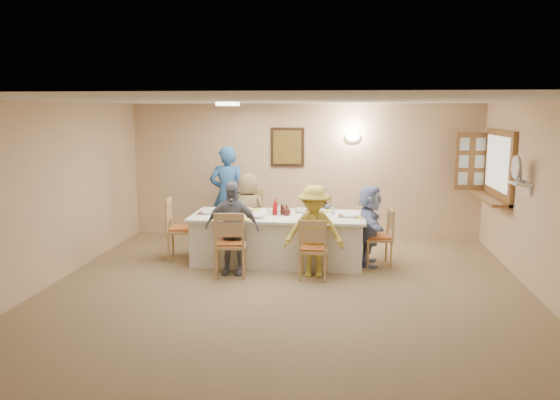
# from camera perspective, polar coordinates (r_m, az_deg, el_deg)

# --- Properties ---
(ground) EXTENTS (7.00, 7.00, 0.00)m
(ground) POSITION_cam_1_polar(r_m,az_deg,el_deg) (7.07, 0.32, -10.33)
(ground) COLOR #7D684B
(room_walls) EXTENTS (7.00, 7.00, 7.00)m
(room_walls) POSITION_cam_1_polar(r_m,az_deg,el_deg) (6.71, 0.33, 1.92)
(room_walls) COLOR tan
(room_walls) RESTS_ON ground
(wall_picture) EXTENTS (0.62, 0.05, 0.72)m
(wall_picture) POSITION_cam_1_polar(r_m,az_deg,el_deg) (10.15, 0.77, 5.54)
(wall_picture) COLOR #3A2014
(wall_picture) RESTS_ON room_walls
(wall_sconce) EXTENTS (0.26, 0.09, 0.18)m
(wall_sconce) POSITION_cam_1_polar(r_m,az_deg,el_deg) (10.07, 7.62, 6.57)
(wall_sconce) COLOR white
(wall_sconce) RESTS_ON room_walls
(ceiling_light) EXTENTS (0.36, 0.36, 0.05)m
(ceiling_light) POSITION_cam_1_polar(r_m,az_deg,el_deg) (8.29, -5.50, 9.94)
(ceiling_light) COLOR white
(ceiling_light) RESTS_ON room_walls
(serving_hatch) EXTENTS (0.06, 1.50, 1.15)m
(serving_hatch) POSITION_cam_1_polar(r_m,az_deg,el_deg) (9.39, 21.92, 3.32)
(serving_hatch) COLOR brown
(serving_hatch) RESTS_ON room_walls
(hatch_sill) EXTENTS (0.30, 1.50, 0.05)m
(hatch_sill) POSITION_cam_1_polar(r_m,az_deg,el_deg) (9.43, 21.02, 0.17)
(hatch_sill) COLOR brown
(hatch_sill) RESTS_ON room_walls
(shutter_door) EXTENTS (0.55, 0.04, 1.00)m
(shutter_door) POSITION_cam_1_polar(r_m,az_deg,el_deg) (10.07, 19.37, 3.83)
(shutter_door) COLOR brown
(shutter_door) RESTS_ON room_walls
(fan_shelf) EXTENTS (0.22, 0.36, 0.03)m
(fan_shelf) POSITION_cam_1_polar(r_m,az_deg,el_deg) (8.10, 23.82, 1.59)
(fan_shelf) COLOR white
(fan_shelf) RESTS_ON room_walls
(desk_fan) EXTENTS (0.30, 0.30, 0.28)m
(desk_fan) POSITION_cam_1_polar(r_m,az_deg,el_deg) (8.07, 23.69, 2.66)
(desk_fan) COLOR #A5A5A8
(desk_fan) RESTS_ON fan_shelf
(dining_table) EXTENTS (2.70, 1.14, 0.76)m
(dining_table) POSITION_cam_1_polar(r_m,az_deg,el_deg) (8.63, -0.19, -4.04)
(dining_table) COLOR white
(dining_table) RESTS_ON ground
(chair_back_left) EXTENTS (0.52, 0.52, 1.01)m
(chair_back_left) POSITION_cam_1_polar(r_m,az_deg,el_deg) (9.46, -3.24, -2.07)
(chair_back_left) COLOR tan
(chair_back_left) RESTS_ON ground
(chair_back_right) EXTENTS (0.47, 0.47, 0.89)m
(chair_back_right) POSITION_cam_1_polar(r_m,az_deg,el_deg) (9.35, 4.04, -2.61)
(chair_back_right) COLOR tan
(chair_back_right) RESTS_ON ground
(chair_front_left) EXTENTS (0.52, 0.52, 0.97)m
(chair_front_left) POSITION_cam_1_polar(r_m,az_deg,el_deg) (7.93, -5.20, -4.50)
(chair_front_left) COLOR tan
(chair_front_left) RESTS_ON ground
(chair_front_right) EXTENTS (0.44, 0.44, 0.89)m
(chair_front_right) POSITION_cam_1_polar(r_m,az_deg,el_deg) (7.79, 3.51, -5.04)
(chair_front_right) COLOR tan
(chair_front_right) RESTS_ON ground
(chair_left_end) EXTENTS (0.54, 0.54, 1.01)m
(chair_left_end) POSITION_cam_1_polar(r_m,az_deg,el_deg) (8.91, -10.15, -2.94)
(chair_left_end) COLOR tan
(chair_left_end) RESTS_ON ground
(chair_right_end) EXTENTS (0.48, 0.48, 0.90)m
(chair_right_end) POSITION_cam_1_polar(r_m,az_deg,el_deg) (8.57, 10.17, -3.81)
(chair_right_end) COLOR tan
(chair_right_end) RESTS_ON ground
(diner_back_left) EXTENTS (0.80, 0.65, 1.33)m
(diner_back_left) POSITION_cam_1_polar(r_m,az_deg,el_deg) (9.31, -3.37, -1.25)
(diner_back_left) COLOR olive
(diner_back_left) RESTS_ON ground
(diner_back_right) EXTENTS (0.63, 0.53, 1.13)m
(diner_back_right) POSITION_cam_1_polar(r_m,az_deg,el_deg) (9.20, 4.02, -2.02)
(diner_back_right) COLOR #9DADBC
(diner_back_right) RESTS_ON ground
(diner_front_left) EXTENTS (0.81, 0.35, 1.37)m
(diner_front_left) POSITION_cam_1_polar(r_m,az_deg,el_deg) (8.00, -5.05, -2.92)
(diner_front_left) COLOR gray
(diner_front_left) RESTS_ON ground
(diner_front_right) EXTENTS (0.88, 0.53, 1.33)m
(diner_front_right) POSITION_cam_1_polar(r_m,az_deg,el_deg) (7.85, 3.58, -3.28)
(diner_front_right) COLOR gold
(diner_front_right) RESTS_ON ground
(diner_right_end) EXTENTS (1.17, 0.38, 1.25)m
(diner_right_end) POSITION_cam_1_polar(r_m,az_deg,el_deg) (8.53, 9.33, -2.63)
(diner_right_end) COLOR #8B9FD1
(diner_right_end) RESTS_ON ground
(caregiver) EXTENTS (0.77, 0.61, 1.76)m
(caregiver) POSITION_cam_1_polar(r_m,az_deg,el_deg) (9.82, -5.50, 0.54)
(caregiver) COLOR #2A5A9C
(caregiver) RESTS_ON ground
(placemat_fl) EXTENTS (0.38, 0.28, 0.01)m
(placemat_fl) POSITION_cam_1_polar(r_m,az_deg,el_deg) (8.23, -4.69, -2.00)
(placemat_fl) COLOR #472B19
(placemat_fl) RESTS_ON dining_table
(plate_fl) EXTENTS (0.23, 0.23, 0.01)m
(plate_fl) POSITION_cam_1_polar(r_m,az_deg,el_deg) (8.23, -4.69, -1.93)
(plate_fl) COLOR white
(plate_fl) RESTS_ON dining_table
(napkin_fl) EXTENTS (0.15, 0.15, 0.01)m
(napkin_fl) POSITION_cam_1_polar(r_m,az_deg,el_deg) (8.15, -3.52, -2.05)
(napkin_fl) COLOR yellow
(napkin_fl) RESTS_ON dining_table
(placemat_fr) EXTENTS (0.37, 0.27, 0.01)m
(placemat_fr) POSITION_cam_1_polar(r_m,az_deg,el_deg) (8.09, 3.68, -2.20)
(placemat_fr) COLOR #472B19
(placemat_fr) RESTS_ON dining_table
(plate_fr) EXTENTS (0.25, 0.25, 0.02)m
(plate_fr) POSITION_cam_1_polar(r_m,az_deg,el_deg) (8.09, 3.68, -2.13)
(plate_fr) COLOR white
(plate_fr) RESTS_ON dining_table
(napkin_fr) EXTENTS (0.15, 0.15, 0.01)m
(napkin_fr) POSITION_cam_1_polar(r_m,az_deg,el_deg) (8.03, 4.95, -2.25)
(napkin_fr) COLOR yellow
(napkin_fr) RESTS_ON dining_table
(placemat_bl) EXTENTS (0.34, 0.25, 0.01)m
(placemat_bl) POSITION_cam_1_polar(r_m,az_deg,el_deg) (9.04, -3.66, -0.95)
(placemat_bl) COLOR #472B19
(placemat_bl) RESTS_ON dining_table
(plate_bl) EXTENTS (0.24, 0.24, 0.01)m
(plate_bl) POSITION_cam_1_polar(r_m,az_deg,el_deg) (9.04, -3.66, -0.89)
(plate_bl) COLOR white
(plate_bl) RESTS_ON dining_table
(napkin_bl) EXTENTS (0.15, 0.15, 0.01)m
(napkin_bl) POSITION_cam_1_polar(r_m,az_deg,el_deg) (8.96, -2.58, -0.99)
(napkin_bl) COLOR yellow
(napkin_bl) RESTS_ON dining_table
(placemat_br) EXTENTS (0.38, 0.28, 0.01)m
(placemat_br) POSITION_cam_1_polar(r_m,az_deg,el_deg) (8.91, 3.96, -1.11)
(placemat_br) COLOR #472B19
(placemat_br) RESTS_ON dining_table
(plate_br) EXTENTS (0.26, 0.26, 0.02)m
(plate_br) POSITION_cam_1_polar(r_m,az_deg,el_deg) (8.91, 3.96, -1.05)
(plate_br) COLOR white
(plate_br) RESTS_ON dining_table
(napkin_br) EXTENTS (0.15, 0.15, 0.01)m
(napkin_br) POSITION_cam_1_polar(r_m,az_deg,el_deg) (8.85, 5.11, -1.15)
(napkin_br) COLOR yellow
(napkin_br) RESTS_ON dining_table
(placemat_le) EXTENTS (0.37, 0.27, 0.01)m
(placemat_le) POSITION_cam_1_polar(r_m,az_deg,el_deg) (8.74, -7.38, -1.37)
(placemat_le) COLOR #472B19
(placemat_le) RESTS_ON dining_table
(plate_le) EXTENTS (0.25, 0.25, 0.02)m
(plate_le) POSITION_cam_1_polar(r_m,az_deg,el_deg) (8.74, -7.38, -1.31)
(plate_le) COLOR white
(plate_le) RESTS_ON dining_table
(napkin_le) EXTENTS (0.15, 0.15, 0.01)m
(napkin_le) POSITION_cam_1_polar(r_m,az_deg,el_deg) (8.65, -6.30, -1.42)
(napkin_le) COLOR yellow
(napkin_le) RESTS_ON dining_table
(placemat_re) EXTENTS (0.36, 0.27, 0.01)m
(placemat_re) POSITION_cam_1_polar(r_m,az_deg,el_deg) (8.49, 7.34, -1.69)
(placemat_re) COLOR #472B19
(placemat_re) RESTS_ON dining_table
(plate_re) EXTENTS (0.26, 0.26, 0.02)m
(plate_re) POSITION_cam_1_polar(r_m,az_deg,el_deg) (8.49, 7.34, -1.63)
(plate_re) COLOR white
(plate_re) RESTS_ON dining_table
(napkin_re) EXTENTS (0.15, 0.15, 0.01)m
(napkin_re) POSITION_cam_1_polar(r_m,az_deg,el_deg) (8.45, 8.56, -1.74)
(napkin_re) COLOR yellow
(napkin_re) RESTS_ON dining_table
(teacup_a) EXTENTS (0.12, 0.12, 0.09)m
(teacup_a) POSITION_cam_1_polar(r_m,az_deg,el_deg) (8.39, -5.87, -1.52)
(teacup_a) COLOR white
(teacup_a) RESTS_ON dining_table
(teacup_b) EXTENTS (0.11, 0.11, 0.08)m
(teacup_b) POSITION_cam_1_polar(r_m,az_deg,el_deg) (8.99, 2.95, -0.78)
(teacup_b) COLOR white
(teacup_b) RESTS_ON dining_table
(bowl_a) EXTENTS (0.28, 0.28, 0.05)m
(bowl_a) POSITION_cam_1_polar(r_m,az_deg,el_deg) (8.30, -2.19, -1.73)
(bowl_a) COLOR white
(bowl_a) RESTS_ON dining_table
(bowl_b) EXTENTS (0.33, 0.33, 0.07)m
(bowl_b) POSITION_cam_1_polar(r_m,az_deg,el_deg) (8.76, 2.11, -1.09)
(bowl_b) COLOR white
(bowl_b) RESTS_ON dining_table
(condiment_ketchup) EXTENTS (0.18, 0.18, 0.26)m
(condiment_ketchup) POSITION_cam_1_polar(r_m,az_deg,el_deg) (8.53, -0.49, -0.71)
(condiment_ketchup) COLOR #AB0E13
(condiment_ketchup) RESTS_ON dining_table
(condiment_brown) EXTENTS (0.08, 0.08, 0.18)m
(condiment_brown) POSITION_cam_1_polar(r_m,az_deg,el_deg) (8.59, 0.18, -0.89)
(condiment_brown) COLOR #411711
(condiment_brown) RESTS_ON dining_table
(condiment_malt) EXTENTS (0.13, 0.13, 0.16)m
(condiment_malt) POSITION_cam_1_polar(r_m,az_deg,el_deg) (8.50, 0.70, -1.07)
(condiment_malt) COLOR #411711
(condiment_malt) RESTS_ON dining_table
(drinking_glass) EXTENTS (0.06, 0.06, 0.09)m
(drinking_glass) POSITION_cam_1_polar(r_m,az_deg,el_deg) (8.60, -1.15, -1.11)
(drinking_glass) COLOR silver
(drinking_glass) RESTS_ON dining_table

